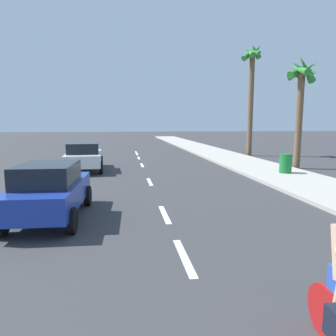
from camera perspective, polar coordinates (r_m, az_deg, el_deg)
ground_plane at (r=17.13m, az=-4.25°, el=-0.66°), size 160.00×160.00×0.00m
sidewalk_strip at (r=20.61m, az=14.20°, el=0.82°), size 3.60×80.00×0.14m
lane_stripe_2 at (r=6.45m, az=2.97°, el=-15.96°), size 0.16×1.80×0.01m
lane_stripe_3 at (r=9.17m, az=-0.63°, el=-8.50°), size 0.16×1.80×0.01m
lane_stripe_4 at (r=14.12m, az=-3.38°, el=-2.54°), size 0.16×1.80×0.01m
lane_stripe_5 at (r=19.72m, az=-4.79°, el=0.53°), size 0.16×1.80×0.01m
lane_stripe_6 at (r=23.80m, az=-5.39°, el=1.84°), size 0.16×1.80×0.01m
lane_stripe_7 at (r=26.81m, az=-5.72°, el=2.56°), size 0.16×1.80×0.01m
lane_stripe_8 at (r=28.64m, az=-5.88°, el=2.92°), size 0.16×1.80×0.01m
parked_car_blue at (r=9.15m, az=-20.86°, el=-3.71°), size 1.90×3.89×1.57m
parked_car_white at (r=18.00m, az=-15.17°, el=2.21°), size 2.24×4.50×1.57m
palm_tree_far at (r=19.62m, az=23.26°, el=13.80°), size 1.83×1.88×6.41m
palm_tree_distant at (r=26.38m, az=15.11°, el=16.25°), size 1.84×1.87×8.94m
trash_bin_far at (r=16.80m, az=20.77°, el=0.79°), size 0.60×0.60×0.96m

